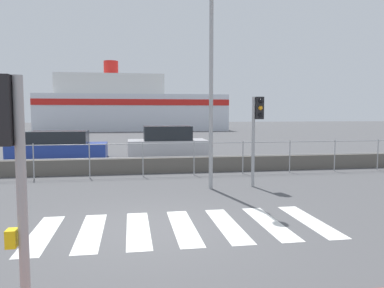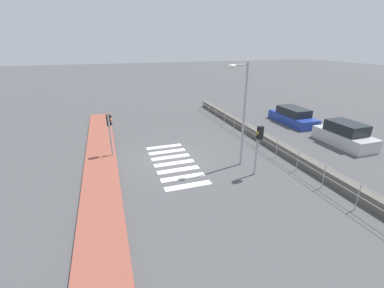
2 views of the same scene
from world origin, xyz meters
The scene contains 10 objects.
ground_plane centered at (0.00, 0.00, 0.00)m, with size 160.00×160.00×0.00m, color #4C4C4F.
sidewalk_brick centered at (0.00, -4.10, 0.06)m, with size 24.00×1.80×0.12m.
crosswalk centered at (0.60, 0.00, 0.00)m, with size 5.85×2.40×0.01m.
seawall centered at (0.00, 6.99, 0.28)m, with size 24.70×0.55×0.57m.
harbor_fence centered at (0.00, 6.12, 0.81)m, with size 22.27×0.04×1.24m.
traffic_light_near centered at (-1.59, -3.37, 1.92)m, with size 0.34×0.32×2.65m.
traffic_light_far centered at (3.40, 3.72, 2.03)m, with size 0.34×0.32×2.77m.
streetlamp centered at (1.94, 3.41, 3.58)m, with size 0.32×1.15×5.73m.
parked_car_blue centered at (-3.92, 11.90, 0.59)m, with size 4.59×1.83×1.38m.
parked_car_silver centered at (1.44, 11.90, 0.68)m, with size 4.01×1.86×1.60m.
Camera 2 is at (13.85, -3.33, 6.61)m, focal length 24.00 mm.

